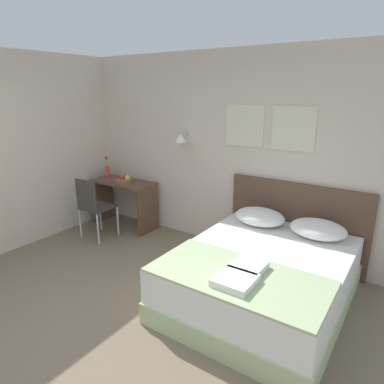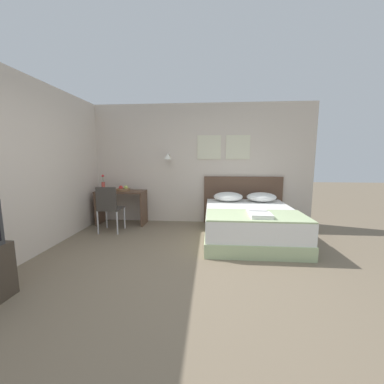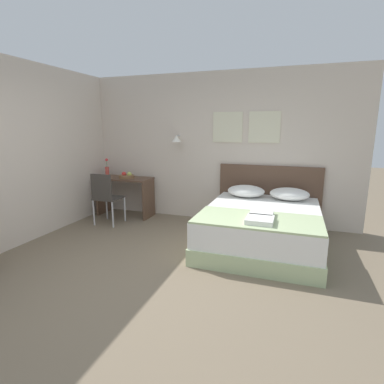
{
  "view_description": "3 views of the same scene",
  "coord_description": "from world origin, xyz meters",
  "px_view_note": "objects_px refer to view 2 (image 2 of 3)",
  "views": [
    {
      "loc": [
        2.27,
        -1.43,
        2.13
      ],
      "look_at": [
        0.21,
        1.62,
        1.04
      ],
      "focal_mm": 32.0,
      "sensor_mm": 36.0,
      "label": 1
    },
    {
      "loc": [
        0.39,
        -2.68,
        1.48
      ],
      "look_at": [
        0.06,
        1.51,
        0.86
      ],
      "focal_mm": 22.0,
      "sensor_mm": 36.0,
      "label": 2
    },
    {
      "loc": [
        1.51,
        -2.64,
        1.7
      ],
      "look_at": [
        0.14,
        1.33,
        0.79
      ],
      "focal_mm": 28.0,
      "sensor_mm": 36.0,
      "label": 3
    }
  ],
  "objects_px": {
    "folded_towel_mid_bed": "(261,215)",
    "flower_vase": "(103,185)",
    "headboard": "(242,200)",
    "desk_chair": "(109,206)",
    "fruit_bowl": "(123,189)",
    "desk": "(121,201)",
    "pillow_left": "(228,197)",
    "folded_towel_near_foot": "(257,211)",
    "throw_blanket": "(256,215)",
    "pillow_right": "(261,197)",
    "bed": "(249,223)"
  },
  "relations": [
    {
      "from": "headboard",
      "to": "folded_towel_near_foot",
      "type": "distance_m",
      "value": 1.46
    },
    {
      "from": "folded_towel_near_foot",
      "to": "folded_towel_mid_bed",
      "type": "bearing_deg",
      "value": -88.37
    },
    {
      "from": "folded_towel_mid_bed",
      "to": "flower_vase",
      "type": "distance_m",
      "value": 3.51
    },
    {
      "from": "bed",
      "to": "throw_blanket",
      "type": "height_order",
      "value": "throw_blanket"
    },
    {
      "from": "desk",
      "to": "folded_towel_near_foot",
      "type": "bearing_deg",
      "value": -23.13
    },
    {
      "from": "pillow_left",
      "to": "flower_vase",
      "type": "distance_m",
      "value": 2.78
    },
    {
      "from": "headboard",
      "to": "throw_blanket",
      "type": "relative_size",
      "value": 1.11
    },
    {
      "from": "flower_vase",
      "to": "pillow_right",
      "type": "bearing_deg",
      "value": -1.54
    },
    {
      "from": "folded_towel_near_foot",
      "to": "flower_vase",
      "type": "relative_size",
      "value": 0.84
    },
    {
      "from": "folded_towel_near_foot",
      "to": "folded_towel_mid_bed",
      "type": "xyz_separation_m",
      "value": [
        0.01,
        -0.28,
        0.0
      ]
    },
    {
      "from": "pillow_left",
      "to": "desk_chair",
      "type": "bearing_deg",
      "value": -165.6
    },
    {
      "from": "throw_blanket",
      "to": "desk",
      "type": "height_order",
      "value": "desk"
    },
    {
      "from": "headboard",
      "to": "fruit_bowl",
      "type": "bearing_deg",
      "value": -172.93
    },
    {
      "from": "folded_towel_mid_bed",
      "to": "desk_chair",
      "type": "relative_size",
      "value": 0.35
    },
    {
      "from": "desk",
      "to": "bed",
      "type": "bearing_deg",
      "value": -15.19
    },
    {
      "from": "pillow_left",
      "to": "fruit_bowl",
      "type": "relative_size",
      "value": 2.12
    },
    {
      "from": "headboard",
      "to": "fruit_bowl",
      "type": "xyz_separation_m",
      "value": [
        -2.62,
        -0.32,
        0.26
      ]
    },
    {
      "from": "pillow_left",
      "to": "folded_towel_near_foot",
      "type": "xyz_separation_m",
      "value": [
        0.38,
        -1.14,
        -0.04
      ]
    },
    {
      "from": "desk_chair",
      "to": "desk",
      "type": "bearing_deg",
      "value": 89.34
    },
    {
      "from": "headboard",
      "to": "desk_chair",
      "type": "distance_m",
      "value": 2.85
    },
    {
      "from": "pillow_right",
      "to": "folded_towel_near_foot",
      "type": "xyz_separation_m",
      "value": [
        -0.31,
        -1.14,
        -0.04
      ]
    },
    {
      "from": "desk",
      "to": "fruit_bowl",
      "type": "xyz_separation_m",
      "value": [
        0.07,
        -0.04,
        0.28
      ]
    },
    {
      "from": "pillow_right",
      "to": "throw_blanket",
      "type": "distance_m",
      "value": 1.33
    },
    {
      "from": "fruit_bowl",
      "to": "pillow_right",
      "type": "bearing_deg",
      "value": 0.2
    },
    {
      "from": "bed",
      "to": "pillow_right",
      "type": "distance_m",
      "value": 0.87
    },
    {
      "from": "fruit_bowl",
      "to": "desk",
      "type": "bearing_deg",
      "value": 152.83
    },
    {
      "from": "headboard",
      "to": "desk_chair",
      "type": "xyz_separation_m",
      "value": [
        -2.7,
        -0.92,
        0.02
      ]
    },
    {
      "from": "bed",
      "to": "folded_towel_near_foot",
      "type": "xyz_separation_m",
      "value": [
        0.04,
        -0.43,
        0.34
      ]
    },
    {
      "from": "throw_blanket",
      "to": "desk_chair",
      "type": "height_order",
      "value": "desk_chair"
    },
    {
      "from": "headboard",
      "to": "folded_towel_mid_bed",
      "type": "bearing_deg",
      "value": -88.52
    },
    {
      "from": "headboard",
      "to": "desk",
      "type": "distance_m",
      "value": 2.71
    },
    {
      "from": "fruit_bowl",
      "to": "flower_vase",
      "type": "xyz_separation_m",
      "value": [
        -0.5,
        0.1,
        0.09
      ]
    },
    {
      "from": "bed",
      "to": "headboard",
      "type": "xyz_separation_m",
      "value": [
        0.0,
        1.02,
        0.25
      ]
    },
    {
      "from": "bed",
      "to": "folded_towel_near_foot",
      "type": "distance_m",
      "value": 0.55
    },
    {
      "from": "pillow_right",
      "to": "throw_blanket",
      "type": "relative_size",
      "value": 0.39
    },
    {
      "from": "folded_towel_near_foot",
      "to": "flower_vase",
      "type": "xyz_separation_m",
      "value": [
        -3.15,
        1.23,
        0.26
      ]
    },
    {
      "from": "fruit_bowl",
      "to": "flower_vase",
      "type": "bearing_deg",
      "value": 168.28
    },
    {
      "from": "folded_towel_near_foot",
      "to": "fruit_bowl",
      "type": "distance_m",
      "value": 2.89
    },
    {
      "from": "pillow_left",
      "to": "fruit_bowl",
      "type": "xyz_separation_m",
      "value": [
        -2.27,
        -0.01,
        0.14
      ]
    },
    {
      "from": "folded_towel_mid_bed",
      "to": "throw_blanket",
      "type": "bearing_deg",
      "value": 107.88
    },
    {
      "from": "throw_blanket",
      "to": "folded_towel_near_foot",
      "type": "bearing_deg",
      "value": 75.11
    },
    {
      "from": "bed",
      "to": "pillow_left",
      "type": "xyz_separation_m",
      "value": [
        -0.35,
        0.7,
        0.38
      ]
    },
    {
      "from": "throw_blanket",
      "to": "flower_vase",
      "type": "bearing_deg",
      "value": 156.28
    },
    {
      "from": "pillow_left",
      "to": "desk_chair",
      "type": "distance_m",
      "value": 2.43
    },
    {
      "from": "pillow_left",
      "to": "pillow_right",
      "type": "distance_m",
      "value": 0.69
    },
    {
      "from": "folded_towel_mid_bed",
      "to": "headboard",
      "type": "bearing_deg",
      "value": 91.48
    },
    {
      "from": "desk",
      "to": "fruit_bowl",
      "type": "distance_m",
      "value": 0.29
    },
    {
      "from": "pillow_left",
      "to": "flower_vase",
      "type": "xyz_separation_m",
      "value": [
        -2.77,
        0.09,
        0.22
      ]
    },
    {
      "from": "bed",
      "to": "pillow_left",
      "type": "relative_size",
      "value": 3.22
    },
    {
      "from": "desk",
      "to": "desk_chair",
      "type": "distance_m",
      "value": 0.63
    }
  ]
}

